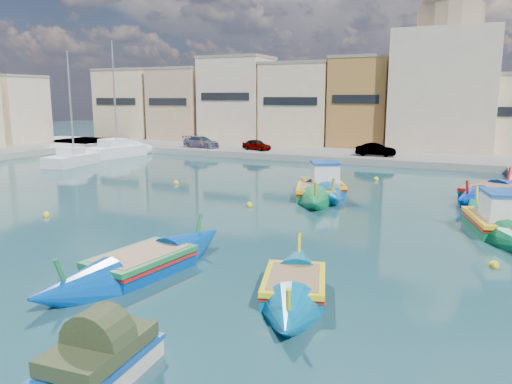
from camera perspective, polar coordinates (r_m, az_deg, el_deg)
The scene contains 15 objects.
ground at distance 22.51m, azimuth -15.92°, elevation -5.33°, with size 160.00×160.00×0.00m, color #13343A.
north_quay at distance 50.68m, azimuth 8.27°, elevation 4.22°, with size 80.00×8.00×0.60m, color gray.
north_townhouses at distance 56.16m, azimuth 17.23°, elevation 9.30°, with size 83.20×7.87×10.19m.
church_block at distance 56.48m, azimuth 20.94°, elevation 12.55°, with size 10.00×10.00×19.10m.
parked_cars at distance 51.53m, azimuth 0.55°, elevation 5.44°, with size 22.88×2.27×1.22m.
luzzu_turquoise_cabin at distance 25.40m, azimuth 25.78°, elevation -3.31°, with size 4.62×9.77×3.07m.
luzzu_blue_cabin at distance 31.97m, azimuth 7.68°, elevation 0.50°, with size 6.15×9.21×3.26m.
luzzu_cyan_mid at distance 33.22m, azimuth 25.05°, elevation -0.24°, with size 5.23×9.60×2.78m.
luzzu_green at distance 30.44m, azimuth 6.85°, elevation -0.22°, with size 4.67×8.84×2.70m.
luzzu_blue_south at distance 18.16m, azimuth -12.98°, elevation -8.22°, with size 3.30×9.24×2.61m.
luzzu_cyan_south at distance 15.88m, azimuth 4.39°, elevation -10.93°, with size 3.84×7.46×2.25m.
tender_near at distance 12.04m, azimuth -17.38°, elevation -17.89°, with size 1.79×3.02×1.43m.
yacht_north at distance 53.97m, azimuth -14.29°, elevation 4.60°, with size 4.29×9.63×12.43m.
yacht_midnorth at distance 48.89m, azimuth -19.15°, elevation 3.63°, with size 3.20×7.82×10.78m.
mooring_buoys at distance 26.65m, azimuth -2.76°, elevation -2.22°, with size 21.35×27.29×0.36m.
Camera 1 is at (14.29, -16.27, 6.15)m, focal length 35.00 mm.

